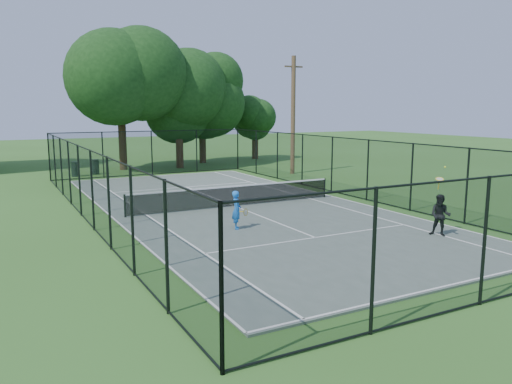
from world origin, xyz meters
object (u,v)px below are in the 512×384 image
player_black (440,215)px  trash_bin_right (95,167)px  tennis_net (235,195)px  trash_bin_left (75,169)px  player_blue (237,210)px  utility_pole (293,115)px

player_black → trash_bin_right: bearing=107.7°
trash_bin_right → player_black: (7.42, -23.29, 0.28)m
tennis_net → trash_bin_left: tennis_net is taller
trash_bin_left → player_blue: player_blue is taller
player_blue → utility_pole: bearing=50.7°
tennis_net → player_blue: 4.33m
player_black → tennis_net: bearing=116.0°
tennis_net → player_black: player_black is taller
utility_pole → player_black: size_ratio=3.33×
trash_bin_left → utility_pole: utility_pole is taller
tennis_net → player_blue: bearing=-114.8°
utility_pole → player_blue: size_ratio=5.61×
utility_pole → trash_bin_right: bearing=153.5°
tennis_net → player_black: 9.14m
trash_bin_left → player_black: (8.77, -22.80, 0.30)m
trash_bin_right → player_blue: bearing=-85.2°
trash_bin_right → tennis_net: bearing=-77.2°
trash_bin_right → player_black: size_ratio=0.42×
tennis_net → player_blue: player_blue is taller
player_blue → trash_bin_left: bearing=99.1°
trash_bin_left → utility_pole: bearing=-22.4°
tennis_net → trash_bin_left: (-4.77, 14.58, -0.08)m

